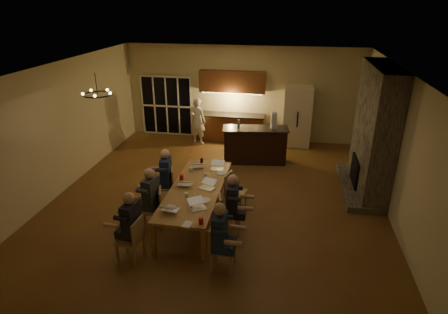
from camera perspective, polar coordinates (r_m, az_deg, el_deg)
floor at (r=9.34m, az=-1.05°, el=-6.48°), size 9.00×9.00×0.00m
back_wall at (r=12.94m, az=2.79°, el=9.62°), size 8.00×0.04×3.20m
left_wall at (r=10.20m, az=-23.93°, el=3.90°), size 0.04×9.00×3.20m
right_wall at (r=8.86m, az=25.32°, el=0.92°), size 0.04×9.00×3.20m
ceiling at (r=8.24m, az=-1.21°, el=13.38°), size 8.00×9.00×0.04m
french_doors at (r=13.63m, az=-8.71°, el=7.69°), size 1.86×0.08×2.10m
fireplace at (r=9.88m, az=21.94°, el=3.64°), size 0.58×2.50×3.20m
kitchenette at (r=12.78m, az=1.22°, el=7.61°), size 2.24×0.68×2.40m
refrigerator at (r=12.65m, az=11.12°, el=6.08°), size 0.90×0.68×2.00m
dining_table at (r=8.48m, az=-4.19°, el=-6.95°), size 1.10×3.04×0.75m
bar_island at (r=11.25m, az=4.73°, el=1.81°), size 2.00×0.93×1.08m
chair_left_near at (r=7.39m, az=-14.22°, el=-12.04°), size 0.48×0.48×0.89m
chair_left_mid at (r=8.24m, az=-10.95°, el=-7.74°), size 0.55×0.55×0.89m
chair_left_far at (r=9.13m, az=-9.07°, el=-4.36°), size 0.56×0.56×0.89m
chair_right_near at (r=6.98m, az=-0.13°, el=-13.57°), size 0.45×0.45×0.89m
chair_right_mid at (r=7.93m, az=0.81°, el=-8.59°), size 0.54×0.54×0.89m
chair_right_far at (r=8.75m, az=1.86°, el=-5.34°), size 0.53×0.53×0.89m
person_left_near at (r=7.32m, az=-13.86°, el=-10.06°), size 0.66×0.66×1.38m
person_right_near at (r=6.80m, az=-0.63°, el=-12.14°), size 0.62×0.62×1.38m
person_left_mid at (r=8.14m, az=-11.04°, el=-6.16°), size 0.66×0.66×1.38m
person_right_mid at (r=7.74m, az=1.29°, el=-7.36°), size 0.63×0.63×1.38m
person_left_far at (r=9.03m, az=-8.79°, el=-2.94°), size 0.68×0.68×1.38m
standing_person at (r=12.65m, az=-4.04°, el=5.50°), size 0.67×0.53×1.59m
chandelier at (r=8.36m, az=-18.72°, el=9.03°), size 0.61×0.61×0.03m
laptop_a at (r=7.48m, az=-8.17°, el=-7.23°), size 0.35×0.32×0.23m
laptop_b at (r=7.47m, az=-4.03°, el=-7.10°), size 0.42×0.41×0.23m
laptop_c at (r=8.41m, az=-6.02°, el=-3.51°), size 0.32×0.29×0.23m
laptop_d at (r=8.21m, az=-2.64°, el=-4.10°), size 0.40×0.37×0.23m
laptop_e at (r=9.25m, az=-4.10°, el=-0.87°), size 0.40×0.37×0.23m
laptop_f at (r=9.10m, az=-1.06°, el=-1.23°), size 0.33×0.29×0.23m
mug_front at (r=7.92m, az=-5.76°, el=-5.80°), size 0.07×0.07×0.10m
mug_mid at (r=8.73m, az=-2.80°, el=-2.82°), size 0.07×0.07×0.10m
mug_back at (r=9.06m, az=-5.11°, el=-1.87°), size 0.09×0.09×0.10m
redcup_near at (r=7.03m, az=-3.52°, el=-9.68°), size 0.09×0.09×0.12m
redcup_mid at (r=8.67m, az=-6.49°, el=-3.08°), size 0.09×0.09×0.12m
can_silver at (r=7.64m, az=-4.99°, el=-6.83°), size 0.07×0.07×0.12m
can_cola at (r=9.50m, az=-3.43°, el=-0.53°), size 0.07×0.07×0.12m
plate_near at (r=7.78m, az=-2.96°, el=-6.61°), size 0.25×0.25×0.02m
plate_left at (r=7.59m, az=-8.28°, el=-7.67°), size 0.25×0.25×0.02m
plate_far at (r=8.93m, az=-0.40°, el=-2.45°), size 0.24×0.24×0.02m
notepad at (r=7.05m, az=-5.63°, el=-10.17°), size 0.18×0.24×0.01m
bar_bottle at (r=11.08m, az=2.24°, el=5.16°), size 0.08×0.08×0.24m
bar_blender at (r=11.02m, az=7.60°, el=5.53°), size 0.19×0.19×0.48m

